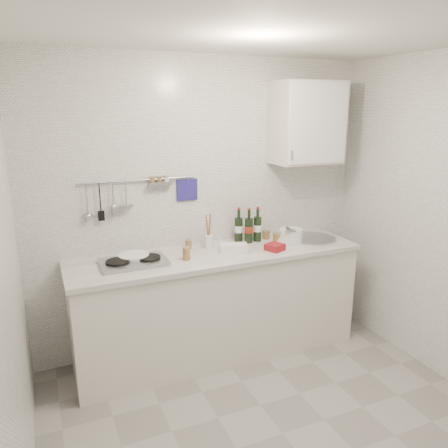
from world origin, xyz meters
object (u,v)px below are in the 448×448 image
Objects in this scene: wine_bottles at (248,225)px; utensil_crock at (209,240)px; wall_cabinet at (307,123)px; plate_stack_hob at (133,258)px; plate_stack_sink at (290,236)px.

wine_bottles reaches higher than utensil_crock.
plate_stack_hob is at bearing -178.35° from wall_cabinet.
plate_stack_sink is at bearing -8.66° from utensil_crock.
wall_cabinet is at bearing 26.05° from plate_stack_sink.
wall_cabinet is 2.26× the size of wine_bottles.
wine_bottles is 0.40m from utensil_crock.
wall_cabinet is at bearing -4.78° from wine_bottles.
wall_cabinet reaches higher than wine_bottles.
plate_stack_sink is at bearing -21.71° from wine_bottles.
wine_bottles reaches higher than plate_stack_sink.
plate_stack_sink is at bearing -153.95° from wall_cabinet.
plate_stack_hob is 0.85× the size of wine_bottles.
wall_cabinet reaches higher than plate_stack_sink.
wall_cabinet is 1.88m from plate_stack_hob.
plate_stack_hob is 0.98× the size of plate_stack_sink.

